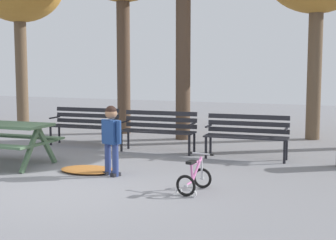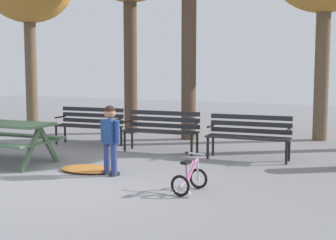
{
  "view_description": "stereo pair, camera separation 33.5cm",
  "coord_description": "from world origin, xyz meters",
  "px_view_note": "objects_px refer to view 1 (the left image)",
  "views": [
    {
      "loc": [
        4.28,
        -5.66,
        1.75
      ],
      "look_at": [
        0.89,
        1.97,
        0.85
      ],
      "focal_mm": 51.11,
      "sensor_mm": 36.0,
      "label": 1
    },
    {
      "loc": [
        4.58,
        -5.51,
        1.75
      ],
      "look_at": [
        0.89,
        1.97,
        0.85
      ],
      "focal_mm": 51.11,
      "sensor_mm": 36.0,
      "label": 2
    }
  ],
  "objects_px": {
    "park_bench_left": "(159,128)",
    "kids_bicycle": "(194,178)",
    "picnic_table": "(2,133)",
    "park_bench_far_left": "(85,123)",
    "park_bench_right": "(247,133)",
    "child_standing": "(111,134)"
  },
  "relations": [
    {
      "from": "park_bench_left",
      "to": "kids_bicycle",
      "type": "height_order",
      "value": "park_bench_left"
    },
    {
      "from": "park_bench_left",
      "to": "kids_bicycle",
      "type": "relative_size",
      "value": 2.78
    },
    {
      "from": "picnic_table",
      "to": "park_bench_left",
      "type": "relative_size",
      "value": 1.16
    },
    {
      "from": "park_bench_far_left",
      "to": "park_bench_right",
      "type": "distance_m",
      "value": 3.8
    },
    {
      "from": "child_standing",
      "to": "picnic_table",
      "type": "bearing_deg",
      "value": -179.01
    },
    {
      "from": "park_bench_far_left",
      "to": "kids_bicycle",
      "type": "relative_size",
      "value": 2.78
    },
    {
      "from": "park_bench_right",
      "to": "child_standing",
      "type": "height_order",
      "value": "child_standing"
    },
    {
      "from": "kids_bicycle",
      "to": "park_bench_far_left",
      "type": "bearing_deg",
      "value": 142.47
    },
    {
      "from": "park_bench_left",
      "to": "child_standing",
      "type": "distance_m",
      "value": 2.4
    },
    {
      "from": "park_bench_far_left",
      "to": "park_bench_right",
      "type": "bearing_deg",
      "value": -1.56
    },
    {
      "from": "park_bench_far_left",
      "to": "kids_bicycle",
      "type": "bearing_deg",
      "value": -37.53
    },
    {
      "from": "park_bench_far_left",
      "to": "child_standing",
      "type": "relative_size",
      "value": 1.41
    },
    {
      "from": "picnic_table",
      "to": "child_standing",
      "type": "xyz_separation_m",
      "value": [
        2.28,
        0.04,
        0.09
      ]
    },
    {
      "from": "park_bench_left",
      "to": "picnic_table",
      "type": "bearing_deg",
      "value": -129.81
    },
    {
      "from": "picnic_table",
      "to": "park_bench_right",
      "type": "height_order",
      "value": "park_bench_right"
    },
    {
      "from": "park_bench_far_left",
      "to": "child_standing",
      "type": "bearing_deg",
      "value": -48.72
    },
    {
      "from": "park_bench_far_left",
      "to": "park_bench_left",
      "type": "relative_size",
      "value": 1.0
    },
    {
      "from": "picnic_table",
      "to": "park_bench_right",
      "type": "relative_size",
      "value": 1.16
    },
    {
      "from": "picnic_table",
      "to": "park_bench_far_left",
      "type": "bearing_deg",
      "value": 87.33
    },
    {
      "from": "park_bench_left",
      "to": "kids_bicycle",
      "type": "xyz_separation_m",
      "value": [
        1.87,
        -2.82,
        -0.31
      ]
    },
    {
      "from": "picnic_table",
      "to": "kids_bicycle",
      "type": "bearing_deg",
      "value": -5.86
    },
    {
      "from": "park_bench_left",
      "to": "park_bench_right",
      "type": "xyz_separation_m",
      "value": [
        1.9,
        -0.02,
        0.0
      ]
    }
  ]
}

